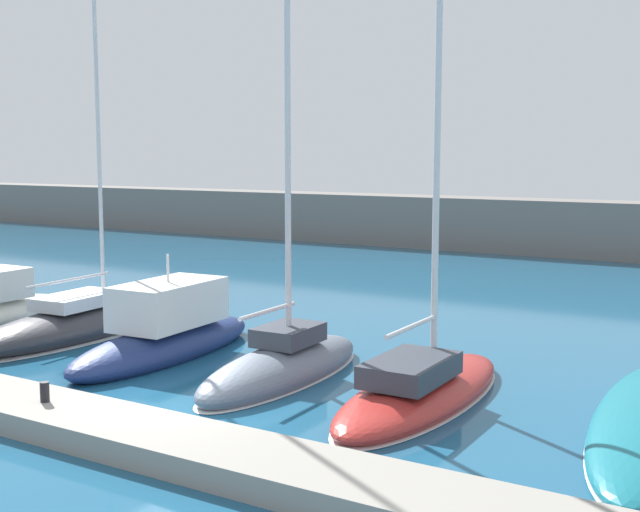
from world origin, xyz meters
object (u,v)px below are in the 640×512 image
object	(u,v)px
sailboat_slate_fourth	(283,365)
dock_bollard	(45,392)
sailboat_red_fifth	(421,385)
sailboat_charcoal_second	(91,319)
motorboat_navy_third	(167,333)

from	to	relation	value
sailboat_slate_fourth	dock_bollard	distance (m)	6.24
sailboat_red_fifth	sailboat_slate_fourth	bearing A→B (deg)	89.35
sailboat_charcoal_second	dock_bollard	world-z (taller)	sailboat_charcoal_second
motorboat_navy_third	sailboat_slate_fourth	world-z (taller)	sailboat_slate_fourth
sailboat_charcoal_second	sailboat_red_fifth	distance (m)	12.61
dock_bollard	sailboat_charcoal_second	bearing A→B (deg)	131.30
sailboat_charcoal_second	sailboat_red_fifth	world-z (taller)	sailboat_charcoal_second
motorboat_navy_third	sailboat_slate_fourth	bearing A→B (deg)	-97.73
motorboat_navy_third	sailboat_red_fifth	bearing A→B (deg)	-95.66
dock_bollard	sailboat_slate_fourth	bearing A→B (deg)	68.60
sailboat_slate_fourth	sailboat_red_fifth	bearing A→B (deg)	-91.59
sailboat_charcoal_second	motorboat_navy_third	distance (m)	4.46
sailboat_charcoal_second	sailboat_slate_fourth	bearing A→B (deg)	-103.03
sailboat_charcoal_second	sailboat_slate_fourth	size ratio (longest dim) A/B	1.46
sailboat_charcoal_second	motorboat_navy_third	xyz separation A→B (m)	(4.31, -1.09, 0.26)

